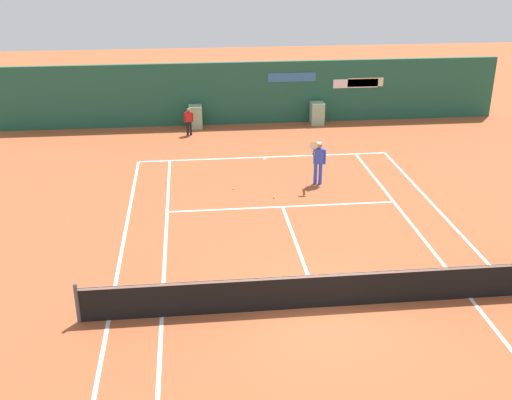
{
  "coord_description": "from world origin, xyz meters",
  "views": [
    {
      "loc": [
        -3.11,
        -13.26,
        8.75
      ],
      "look_at": [
        -1.06,
        5.24,
        0.8
      ],
      "focal_mm": 43.68,
      "sensor_mm": 36.0,
      "label": 1
    }
  ],
  "objects_px": {
    "player_on_baseline": "(318,159)",
    "tennis_ball_by_sideline": "(274,197)",
    "ball_kid_centre_post": "(189,120)",
    "tennis_ball_near_service_line": "(234,189)"
  },
  "relations": [
    {
      "from": "ball_kid_centre_post",
      "to": "tennis_ball_near_service_line",
      "type": "relative_size",
      "value": 19.18
    },
    {
      "from": "player_on_baseline",
      "to": "tennis_ball_near_service_line",
      "type": "xyz_separation_m",
      "value": [
        -3.22,
        -0.2,
        -0.96
      ]
    },
    {
      "from": "player_on_baseline",
      "to": "ball_kid_centre_post",
      "type": "height_order",
      "value": "player_on_baseline"
    },
    {
      "from": "ball_kid_centre_post",
      "to": "tennis_ball_near_service_line",
      "type": "distance_m",
      "value": 7.26
    },
    {
      "from": "player_on_baseline",
      "to": "ball_kid_centre_post",
      "type": "xyz_separation_m",
      "value": [
        -4.77,
        6.86,
        -0.25
      ]
    },
    {
      "from": "tennis_ball_by_sideline",
      "to": "player_on_baseline",
      "type": "bearing_deg",
      "value": 33.12
    },
    {
      "from": "player_on_baseline",
      "to": "tennis_ball_by_sideline",
      "type": "bearing_deg",
      "value": 40.51
    },
    {
      "from": "tennis_ball_by_sideline",
      "to": "tennis_ball_near_service_line",
      "type": "relative_size",
      "value": 1.0
    },
    {
      "from": "player_on_baseline",
      "to": "ball_kid_centre_post",
      "type": "distance_m",
      "value": 8.36
    },
    {
      "from": "ball_kid_centre_post",
      "to": "tennis_ball_near_service_line",
      "type": "bearing_deg",
      "value": 100.06
    }
  ]
}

